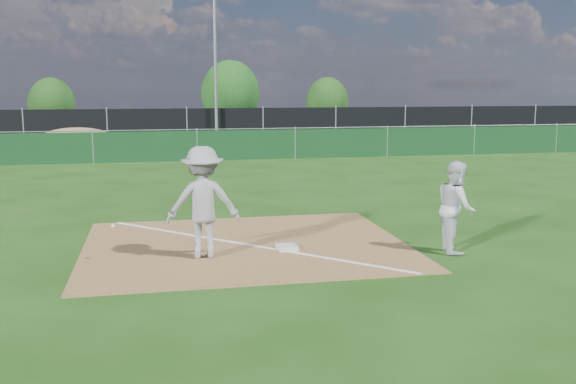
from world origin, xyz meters
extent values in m
plane|color=#19420E|center=(0.00, 10.00, 0.00)|extent=(90.00, 90.00, 0.00)
cube|color=brown|center=(0.00, 1.00, 0.01)|extent=(6.00, 5.00, 0.02)
cube|color=white|center=(0.00, 1.00, 0.03)|extent=(5.01, 5.01, 0.01)
cube|color=#0D3216|center=(0.00, 15.00, 0.60)|extent=(44.00, 0.05, 1.20)
ellipsoid|color=#977448|center=(-5.00, 18.50, 0.58)|extent=(3.38, 2.60, 1.17)
cube|color=black|center=(0.00, 23.00, 0.90)|extent=(46.00, 0.04, 1.80)
cube|color=black|center=(0.00, 28.00, 0.01)|extent=(46.00, 9.00, 0.01)
cylinder|color=slate|center=(1.50, 22.70, 4.00)|extent=(0.16, 0.16, 8.00)
cube|color=silver|center=(0.69, 0.49, 0.06)|extent=(0.38, 0.38, 0.08)
imported|color=#A4A4A6|center=(-0.84, 0.27, 0.99)|extent=(1.27, 0.75, 1.95)
sphere|color=white|center=(-2.36, 0.27, 0.64)|extent=(0.08, 0.08, 0.08)
imported|color=silver|center=(3.67, -0.20, 0.83)|extent=(0.77, 0.91, 1.67)
imported|color=#A9ACB0|center=(-5.54, 26.93, 0.76)|extent=(4.53, 2.10, 1.50)
imported|color=black|center=(0.32, 26.96, 0.78)|extent=(4.76, 1.97, 1.53)
imported|color=black|center=(5.22, 28.29, 0.70)|extent=(5.12, 3.43, 1.38)
cylinder|color=#382316|center=(-8.11, 33.06, 0.49)|extent=(0.24, 0.24, 0.98)
ellipsoid|color=#194012|center=(-8.11, 33.06, 1.79)|extent=(2.93, 2.93, 3.36)
cylinder|color=#382316|center=(3.43, 33.01, 0.66)|extent=(0.24, 0.24, 1.31)
ellipsoid|color=#174A15|center=(3.43, 33.01, 2.40)|extent=(3.93, 3.93, 4.52)
cylinder|color=#382316|center=(10.56, 34.28, 0.50)|extent=(0.24, 0.24, 1.00)
ellipsoid|color=#1A4213|center=(10.56, 34.28, 1.83)|extent=(3.00, 3.00, 3.45)
camera|label=1|loc=(-1.60, -10.72, 3.00)|focal=40.00mm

